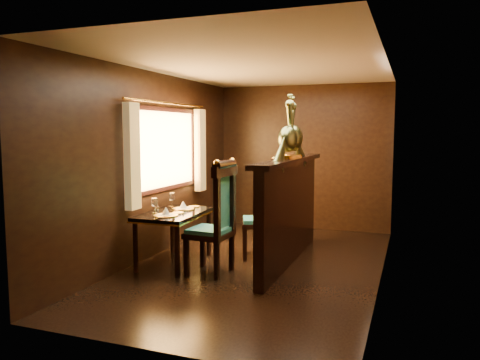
{
  "coord_description": "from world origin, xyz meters",
  "views": [
    {
      "loc": [
        1.8,
        -5.54,
        1.71
      ],
      "look_at": [
        -0.33,
        0.21,
        1.06
      ],
      "focal_mm": 35.0,
      "sensor_mm": 36.0,
      "label": 1
    }
  ],
  "objects_px": {
    "dining_table": "(174,217)",
    "chair_left": "(219,214)",
    "chair_right": "(269,205)",
    "peacock_right": "(293,127)",
    "peacock_left": "(288,127)"
  },
  "relations": [
    {
      "from": "dining_table",
      "to": "chair_left",
      "type": "relative_size",
      "value": 0.84
    },
    {
      "from": "dining_table",
      "to": "chair_right",
      "type": "xyz_separation_m",
      "value": [
        1.05,
        0.73,
        0.1
      ]
    },
    {
      "from": "chair_left",
      "to": "chair_right",
      "type": "height_order",
      "value": "chair_left"
    },
    {
      "from": "peacock_left",
      "to": "peacock_right",
      "type": "relative_size",
      "value": 0.97
    },
    {
      "from": "peacock_right",
      "to": "peacock_left",
      "type": "bearing_deg",
      "value": -90.0
    },
    {
      "from": "dining_table",
      "to": "peacock_right",
      "type": "height_order",
      "value": "peacock_right"
    },
    {
      "from": "chair_left",
      "to": "peacock_right",
      "type": "bearing_deg",
      "value": 59.2
    },
    {
      "from": "dining_table",
      "to": "chair_left",
      "type": "bearing_deg",
      "value": -19.17
    },
    {
      "from": "chair_right",
      "to": "chair_left",
      "type": "bearing_deg",
      "value": -130.17
    },
    {
      "from": "dining_table",
      "to": "peacock_right",
      "type": "distance_m",
      "value": 1.95
    },
    {
      "from": "dining_table",
      "to": "chair_right",
      "type": "height_order",
      "value": "chair_right"
    },
    {
      "from": "dining_table",
      "to": "chair_left",
      "type": "xyz_separation_m",
      "value": [
        0.72,
        -0.22,
        0.12
      ]
    },
    {
      "from": "chair_left",
      "to": "peacock_left",
      "type": "distance_m",
      "value": 1.4
    },
    {
      "from": "chair_right",
      "to": "peacock_right",
      "type": "distance_m",
      "value": 1.11
    },
    {
      "from": "chair_right",
      "to": "peacock_left",
      "type": "relative_size",
      "value": 1.72
    }
  ]
}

